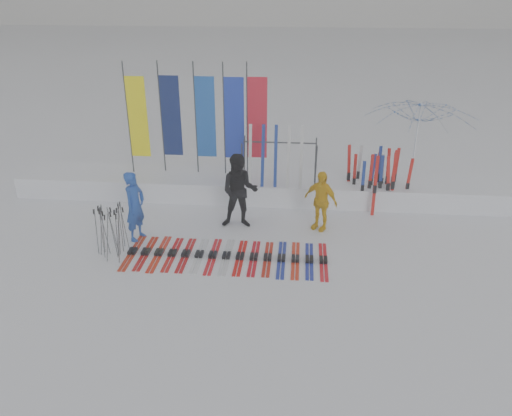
# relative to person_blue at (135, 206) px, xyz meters

# --- Properties ---
(ground) EXTENTS (120.00, 120.00, 0.00)m
(ground) POSITION_rel_person_blue_xyz_m (2.72, -1.71, -0.87)
(ground) COLOR white
(ground) RESTS_ON ground
(snow_bank) EXTENTS (14.00, 1.60, 0.60)m
(snow_bank) POSITION_rel_person_blue_xyz_m (2.72, 2.89, -0.57)
(snow_bank) COLOR white
(snow_bank) RESTS_ON ground
(person_blue) EXTENTS (0.58, 0.72, 1.74)m
(person_blue) POSITION_rel_person_blue_xyz_m (0.00, 0.00, 0.00)
(person_blue) COLOR #1C44A6
(person_blue) RESTS_ON ground
(person_black) EXTENTS (0.98, 0.78, 1.94)m
(person_black) POSITION_rel_person_blue_xyz_m (2.41, 0.91, 0.10)
(person_black) COLOR black
(person_black) RESTS_ON ground
(person_yellow) EXTENTS (0.98, 0.81, 1.56)m
(person_yellow) POSITION_rel_person_blue_xyz_m (4.45, 0.95, -0.09)
(person_yellow) COLOR yellow
(person_yellow) RESTS_ON ground
(tent_canopy) EXTENTS (3.92, 3.96, 2.82)m
(tent_canopy) POSITION_rel_person_blue_xyz_m (7.22, 3.54, 0.54)
(tent_canopy) COLOR white
(tent_canopy) RESTS_ON ground
(ski_row) EXTENTS (4.60, 1.69, 0.07)m
(ski_row) POSITION_rel_person_blue_xyz_m (2.30, -0.71, -0.83)
(ski_row) COLOR #B4250E
(ski_row) RESTS_ON ground
(pole_cluster) EXTENTS (0.76, 0.80, 1.25)m
(pole_cluster) POSITION_rel_person_blue_xyz_m (-0.31, -0.83, -0.27)
(pole_cluster) COLOR #595B60
(pole_cluster) RESTS_ON ground
(feather_flags) EXTENTS (3.97, 0.23, 3.20)m
(feather_flags) POSITION_rel_person_blue_xyz_m (1.03, 3.12, 1.38)
(feather_flags) COLOR #383A3F
(feather_flags) RESTS_ON ground
(ski_rack) EXTENTS (2.04, 0.80, 1.23)m
(ski_rack) POSITION_rel_person_blue_xyz_m (3.33, 2.49, 0.52)
(ski_rack) COLOR #383A3F
(ski_rack) RESTS_ON ground
(upright_skis) EXTENTS (1.65, 1.23, 1.69)m
(upright_skis) POSITION_rel_person_blue_xyz_m (6.06, 2.54, -0.08)
(upright_skis) COLOR silver
(upright_skis) RESTS_ON ground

